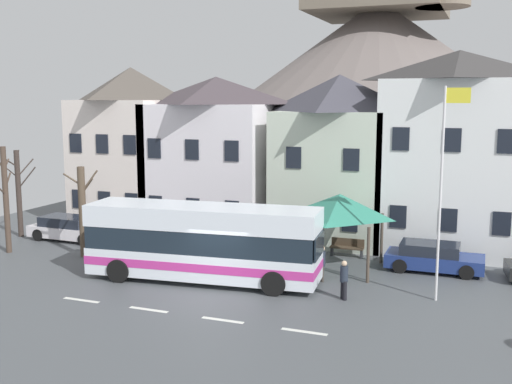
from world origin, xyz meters
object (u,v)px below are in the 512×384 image
object	(u,v)px
public_bench	(347,247)
flagpole	(443,181)
transit_bus	(203,243)
bare_tree_01	(6,199)
hilltop_castle	(377,93)
townhouse_01	(217,154)
bare_tree_00	(82,210)
townhouse_00	(133,146)
parked_car_01	(433,257)
parked_car_00	(70,228)
townhouse_03	(455,152)
townhouse_02	(338,157)
bare_tree_02	(19,192)
pedestrian_02	(322,261)
bus_shelter	(340,206)
pedestrian_01	(306,257)
pedestrian_00	(344,279)

from	to	relation	value
public_bench	flagpole	bearing A→B (deg)	-48.11
transit_bus	bare_tree_01	bearing A→B (deg)	169.97
hilltop_castle	townhouse_01	bearing A→B (deg)	-107.40
transit_bus	bare_tree_00	distance (m)	7.47
townhouse_01	hilltop_castle	xyz separation A→B (m)	(5.93, 18.90, 3.66)
townhouse_00	hilltop_castle	xyz separation A→B (m)	(11.68, 18.89, 3.34)
parked_car_01	bare_tree_00	distance (m)	16.77
transit_bus	parked_car_00	size ratio (longest dim) A/B	2.20
townhouse_03	townhouse_02	bearing A→B (deg)	174.98
parked_car_01	bare_tree_02	bearing A→B (deg)	-177.51
pedestrian_02	bare_tree_00	world-z (taller)	bare_tree_00
townhouse_01	bare_tree_02	world-z (taller)	townhouse_01
townhouse_02	pedestrian_02	xyz separation A→B (m)	(1.42, -8.46, -3.62)
bus_shelter	pedestrian_01	world-z (taller)	bus_shelter
bus_shelter	townhouse_03	bearing A→B (deg)	51.71
bare_tree_01	pedestrian_02	bearing A→B (deg)	3.19
flagpole	hilltop_castle	bearing A→B (deg)	105.19
townhouse_00	bare_tree_00	distance (m)	9.08
parked_car_01	bare_tree_01	world-z (taller)	bare_tree_01
pedestrian_01	flagpole	size ratio (longest dim) A/B	0.19
townhouse_03	bare_tree_00	distance (m)	18.84
parked_car_01	pedestrian_02	xyz separation A→B (m)	(-4.27, -3.35, 0.25)
townhouse_01	public_bench	size ratio (longest dim) A/B	5.46
pedestrian_00	townhouse_03	bearing A→B (deg)	71.42
bare_tree_00	bare_tree_02	world-z (taller)	bare_tree_02
townhouse_00	pedestrian_01	size ratio (longest dim) A/B	6.31
pedestrian_00	flagpole	world-z (taller)	flagpole
flagpole	pedestrian_01	bearing A→B (deg)	168.43
townhouse_01	pedestrian_00	xyz separation A→B (m)	(10.08, -10.20, -3.66)
pedestrian_00	flagpole	size ratio (longest dim) A/B	0.19
townhouse_02	flagpole	size ratio (longest dim) A/B	1.10
hilltop_castle	pedestrian_02	distance (m)	28.19
townhouse_02	bus_shelter	world-z (taller)	townhouse_02
townhouse_03	townhouse_01	bearing A→B (deg)	178.80
bus_shelter	bare_tree_02	bearing A→B (deg)	179.90
flagpole	transit_bus	bearing A→B (deg)	-174.50
transit_bus	parked_car_01	size ratio (longest dim) A/B	2.37
townhouse_01	parked_car_00	bearing A→B (deg)	-137.94
parked_car_00	pedestrian_02	size ratio (longest dim) A/B	2.98
townhouse_00	flagpole	xyz separation A→B (m)	(19.26, -9.04, -0.11)
bare_tree_00	bare_tree_02	bearing A→B (deg)	158.49
hilltop_castle	bus_shelter	world-z (taller)	hilltop_castle
bare_tree_02	pedestrian_00	bearing A→B (deg)	-12.16
pedestrian_00	pedestrian_02	world-z (taller)	pedestrian_02
transit_bus	pedestrian_02	distance (m)	5.12
hilltop_castle	flagpole	bearing A→B (deg)	-74.81
townhouse_03	bus_shelter	xyz separation A→B (m)	(-4.54, -5.75, -2.13)
townhouse_01	parked_car_00	distance (m)	9.33
hilltop_castle	flagpole	world-z (taller)	hilltop_castle
townhouse_00	public_bench	world-z (taller)	townhouse_00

